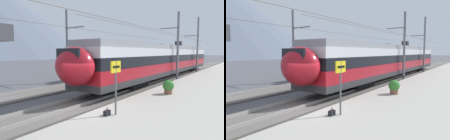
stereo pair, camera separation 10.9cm
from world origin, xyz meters
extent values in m
plane|color=#4C4C51|center=(0.00, 0.00, 0.00)|extent=(400.00, 400.00, 0.00)
cube|color=#A39E93|center=(0.00, -4.19, 0.18)|extent=(120.00, 6.36, 0.35)
cube|color=#5B5651|center=(0.00, 1.22, 0.06)|extent=(120.00, 3.00, 0.12)
cube|color=gray|center=(0.00, 0.50, 0.20)|extent=(120.00, 0.07, 0.16)
cube|color=gray|center=(0.00, 1.94, 0.20)|extent=(120.00, 0.07, 0.16)
cube|color=#5B5651|center=(0.00, 6.08, 0.06)|extent=(120.00, 3.00, 0.12)
cube|color=gray|center=(0.00, 5.36, 0.20)|extent=(120.00, 0.07, 0.16)
cube|color=gray|center=(0.00, 6.79, 0.20)|extent=(120.00, 0.07, 0.16)
cube|color=#2D2D30|center=(16.30, 1.22, 0.92)|extent=(29.60, 2.86, 0.45)
cube|color=maroon|center=(16.30, 1.22, 1.57)|extent=(29.60, 2.86, 0.85)
cube|color=black|center=(16.30, 1.22, 2.38)|extent=(29.60, 2.90, 0.75)
cube|color=silver|center=(16.30, 1.22, 3.08)|extent=(29.60, 2.86, 0.65)
cube|color=gray|center=(16.30, 1.22, 3.62)|extent=(29.30, 2.66, 0.45)
cube|color=black|center=(7.12, 1.22, 0.49)|extent=(2.80, 2.29, 0.42)
cube|color=black|center=(25.48, 1.22, 0.49)|extent=(2.80, 2.29, 0.42)
ellipsoid|color=maroon|center=(0.95, 1.22, 2.27)|extent=(1.80, 2.63, 2.25)
cube|color=black|center=(0.45, 1.22, 2.70)|extent=(0.16, 1.72, 1.19)
cube|color=black|center=(20.74, 1.22, 4.20)|extent=(0.90, 0.70, 0.70)
cube|color=#2D2D30|center=(22.69, 6.08, 0.92)|extent=(27.71, 2.83, 0.45)
cube|color=orange|center=(22.69, 6.08, 1.57)|extent=(27.71, 2.83, 0.85)
cube|color=black|center=(22.69, 6.08, 2.38)|extent=(27.71, 2.87, 0.75)
cube|color=silver|center=(22.69, 6.08, 3.08)|extent=(27.71, 2.83, 0.65)
cube|color=gray|center=(22.69, 6.08, 3.62)|extent=(27.41, 2.63, 0.45)
cube|color=black|center=(14.10, 6.08, 0.49)|extent=(2.80, 2.27, 0.42)
cube|color=black|center=(31.28, 6.08, 0.49)|extent=(2.80, 2.27, 0.42)
ellipsoid|color=orange|center=(8.28, 6.08, 2.27)|extent=(1.80, 2.61, 2.25)
cube|color=black|center=(7.78, 6.08, 2.70)|extent=(0.16, 1.70, 1.19)
cube|color=black|center=(26.84, 6.08, 4.20)|extent=(0.90, 0.70, 0.70)
cylinder|color=slate|center=(14.34, -0.59, 3.65)|extent=(0.24, 0.24, 7.30)
cube|color=slate|center=(14.34, 0.31, 5.65)|extent=(0.10, 2.11, 0.10)
cylinder|color=#473823|center=(14.34, 1.22, 5.40)|extent=(45.51, 0.02, 0.02)
cylinder|color=slate|center=(23.87, -0.59, 4.05)|extent=(0.24, 0.24, 8.09)
cube|color=slate|center=(23.87, 0.31, 5.48)|extent=(0.10, 2.11, 0.10)
cylinder|color=#473823|center=(23.87, 1.22, 5.23)|extent=(45.51, 0.02, 0.02)
cylinder|color=slate|center=(6.91, 8.24, 3.63)|extent=(0.24, 0.24, 7.26)
cube|color=slate|center=(6.91, 7.16, 5.47)|extent=(0.10, 2.46, 0.10)
cylinder|color=#473823|center=(6.91, 6.08, 5.22)|extent=(45.51, 0.02, 0.02)
cylinder|color=#59595B|center=(-0.06, -2.25, 1.53)|extent=(0.08, 0.08, 2.36)
cube|color=yellow|center=(-0.06, -2.25, 2.46)|extent=(0.70, 0.06, 0.50)
cube|color=black|center=(-0.06, -2.29, 2.46)|extent=(0.52, 0.01, 0.10)
cube|color=black|center=(-0.36, -2.00, 0.46)|extent=(0.32, 0.18, 0.22)
torus|color=black|center=(-0.36, -2.00, 0.63)|extent=(0.16, 0.02, 0.16)
cylinder|color=brown|center=(5.54, -2.67, 0.52)|extent=(0.51, 0.51, 0.34)
sphere|color=#33752D|center=(5.54, -2.67, 0.91)|extent=(0.73, 0.73, 0.73)
sphere|color=gold|center=(5.54, -2.67, 1.08)|extent=(0.40, 0.40, 0.40)
camera|label=1|loc=(-7.21, -7.00, 3.10)|focal=32.17mm
camera|label=2|loc=(-7.15, -7.09, 3.10)|focal=32.17mm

